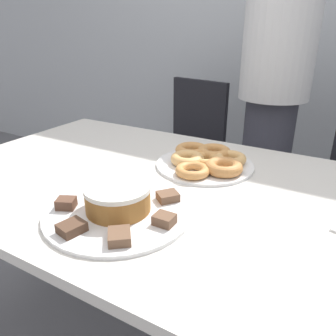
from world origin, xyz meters
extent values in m
cube|color=#B2B7BC|center=(0.00, 1.57, 1.30)|extent=(8.00, 0.05, 2.60)
cube|color=silver|center=(0.00, 0.00, 0.71)|extent=(1.62, 0.94, 0.03)
cylinder|color=silver|center=(-0.75, 0.41, 0.35)|extent=(0.06, 0.06, 0.69)
cylinder|color=#383842|center=(0.08, 0.88, 0.42)|extent=(0.25, 0.25, 0.85)
cylinder|color=silver|center=(0.08, 0.88, 1.18)|extent=(0.34, 0.34, 0.67)
cylinder|color=black|center=(-0.44, 0.85, 0.01)|extent=(0.44, 0.44, 0.01)
cylinder|color=#262626|center=(-0.44, 0.85, 0.22)|extent=(0.06, 0.06, 0.41)
cube|color=black|center=(-0.44, 0.85, 0.44)|extent=(0.52, 0.52, 0.04)
cube|color=black|center=(-0.40, 1.05, 0.67)|extent=(0.39, 0.11, 0.42)
cylinder|color=white|center=(-0.04, -0.22, 0.73)|extent=(0.39, 0.39, 0.01)
cylinder|color=white|center=(0.02, 0.18, 0.73)|extent=(0.34, 0.34, 0.01)
cylinder|color=#9E662D|center=(-0.04, -0.22, 0.76)|extent=(0.17, 0.17, 0.06)
cylinder|color=white|center=(-0.04, -0.22, 0.80)|extent=(0.17, 0.17, 0.01)
cube|color=brown|center=(-0.07, -0.08, 0.74)|extent=(0.05, 0.05, 0.02)
cube|color=brown|center=(-0.17, -0.16, 0.74)|extent=(0.06, 0.06, 0.02)
cube|color=brown|center=(-0.16, -0.28, 0.75)|extent=(0.06, 0.06, 0.03)
cube|color=#513828|center=(-0.07, -0.35, 0.74)|extent=(0.06, 0.07, 0.02)
cube|color=brown|center=(0.05, -0.33, 0.74)|extent=(0.08, 0.08, 0.02)
cube|color=brown|center=(0.10, -0.22, 0.75)|extent=(0.05, 0.04, 0.02)
cube|color=brown|center=(0.05, -0.11, 0.74)|extent=(0.07, 0.07, 0.02)
torus|color=tan|center=(0.02, 0.18, 0.75)|extent=(0.10, 0.10, 0.03)
torus|color=#E5AD66|center=(0.10, 0.24, 0.75)|extent=(0.11, 0.11, 0.03)
torus|color=#D18E4C|center=(0.02, 0.27, 0.75)|extent=(0.12, 0.12, 0.03)
torus|color=#D18E4C|center=(-0.05, 0.24, 0.75)|extent=(0.12, 0.12, 0.03)
torus|color=#E5AD66|center=(-0.03, 0.15, 0.75)|extent=(0.12, 0.12, 0.04)
torus|color=#D18E4C|center=(0.03, 0.08, 0.75)|extent=(0.11, 0.11, 0.03)
torus|color=#C68447|center=(0.11, 0.14, 0.75)|extent=(0.12, 0.12, 0.04)
camera|label=1|loc=(0.44, -0.80, 1.17)|focal=35.00mm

